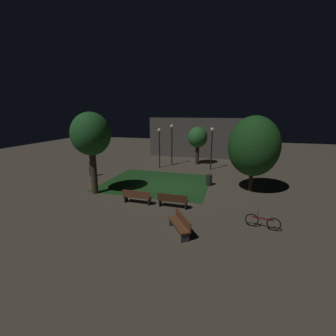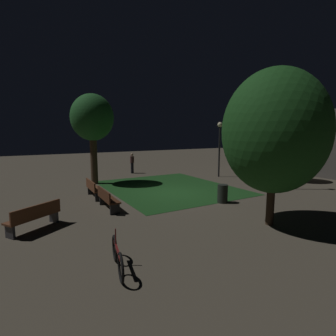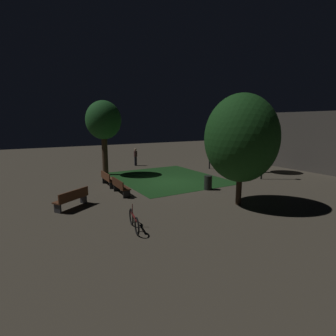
% 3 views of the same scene
% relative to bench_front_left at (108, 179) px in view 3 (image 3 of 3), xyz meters
% --- Properties ---
extents(ground_plane, '(60.00, 60.00, 0.00)m').
position_rel_bench_front_left_xyz_m(ground_plane, '(1.14, 3.92, -0.48)').
color(ground_plane, '#4C4438').
extents(grass_lawn, '(8.22, 6.81, 0.01)m').
position_rel_bench_front_left_xyz_m(grass_lawn, '(-0.20, 4.45, -0.48)').
color(grass_lawn, '#194219').
rests_on(grass_lawn, ground).
extents(bench_front_left, '(1.81, 0.51, 0.88)m').
position_rel_bench_front_left_xyz_m(bench_front_left, '(0.00, 0.00, 0.00)').
color(bench_front_left, brown).
rests_on(bench_front_left, ground).
extents(bench_near_trees, '(1.81, 0.51, 0.88)m').
position_rel_bench_front_left_xyz_m(bench_near_trees, '(2.28, 0.00, 0.00)').
color(bench_near_trees, '#422314').
rests_on(bench_near_trees, ground).
extents(bench_lawn_edge, '(1.40, 1.76, 0.88)m').
position_rel_bench_front_left_xyz_m(bench_lawn_edge, '(3.37, -2.76, 0.00)').
color(bench_lawn_edge, brown).
rests_on(bench_lawn_edge, ground).
extents(tree_back_left, '(2.62, 2.62, 5.58)m').
position_rel_bench_front_left_xyz_m(tree_back_left, '(-3.59, 0.96, 3.59)').
color(tree_back_left, '#423021').
rests_on(tree_back_left, ground).
extents(tree_tall_center, '(2.07, 2.07, 4.04)m').
position_rel_bench_front_left_xyz_m(tree_tall_center, '(1.85, 12.12, 2.38)').
color(tree_tall_center, '#38281C').
rests_on(tree_tall_center, ground).
extents(tree_lawn_side, '(3.49, 3.49, 5.35)m').
position_rel_bench_front_left_xyz_m(tree_lawn_side, '(6.90, 4.43, 2.77)').
color(tree_lawn_side, '#38281C').
rests_on(tree_lawn_side, ground).
extents(lamp_post_plaza_east, '(0.36, 0.36, 3.97)m').
position_rel_bench_front_left_xyz_m(lamp_post_plaza_east, '(-1.60, 9.50, 2.26)').
color(lamp_post_plaza_east, black).
rests_on(lamp_post_plaza_east, ground).
extents(lamp_post_near_wall, '(0.36, 0.36, 4.11)m').
position_rel_bench_front_left_xyz_m(lamp_post_near_wall, '(3.53, 10.03, 2.35)').
color(lamp_post_near_wall, black).
rests_on(lamp_post_near_wall, ground).
extents(lamp_post_plaza_west, '(0.36, 0.36, 4.28)m').
position_rel_bench_front_left_xyz_m(lamp_post_plaza_west, '(-0.74, 11.16, 2.45)').
color(lamp_post_plaza_west, black).
rests_on(lamp_post_plaza_west, ground).
extents(trash_bin, '(0.47, 0.47, 0.85)m').
position_rel_bench_front_left_xyz_m(trash_bin, '(3.90, 4.93, -0.06)').
color(trash_bin, black).
rests_on(trash_bin, ground).
extents(bicycle, '(1.64, 0.38, 0.93)m').
position_rel_bench_front_left_xyz_m(bicycle, '(7.15, -1.22, -0.14)').
color(bicycle, black).
rests_on(bicycle, ground).
extents(pedestrian, '(0.32, 0.32, 1.61)m').
position_rel_bench_front_left_xyz_m(pedestrian, '(-6.33, 4.63, 0.37)').
color(pedestrian, black).
rests_on(pedestrian, ground).
extents(building_wall_backdrop, '(11.28, 0.80, 4.82)m').
position_rel_bench_front_left_xyz_m(building_wall_backdrop, '(0.84, 15.92, 1.93)').
color(building_wall_backdrop, '#4C4742').
rests_on(building_wall_backdrop, ground).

